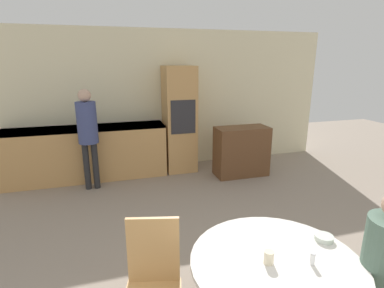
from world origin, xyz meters
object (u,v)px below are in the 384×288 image
at_px(sideboard, 241,151).
at_px(cup, 269,257).
at_px(dining_table, 274,286).
at_px(person_standing, 88,128).
at_px(oven_unit, 179,119).
at_px(chair_far_left, 153,278).
at_px(bowl_near, 324,238).

bearing_deg(sideboard, cup, -112.59).
distance_m(dining_table, person_standing, 3.62).
xyz_separation_m(oven_unit, cup, (-0.34, -3.85, -0.20)).
xyz_separation_m(oven_unit, dining_table, (-0.28, -3.83, -0.45)).
height_order(dining_table, chair_far_left, chair_far_left).
bearing_deg(bowl_near, person_standing, 119.07).
relative_size(cup, bowl_near, 0.65).
relative_size(chair_far_left, cup, 10.91).
bearing_deg(oven_unit, sideboard, -31.36).
relative_size(person_standing, cup, 18.26).
xyz_separation_m(dining_table, cup, (-0.07, -0.01, 0.25)).
xyz_separation_m(dining_table, bowl_near, (0.47, 0.11, 0.23)).
bearing_deg(cup, sideboard, 67.41).
bearing_deg(chair_far_left, sideboard, 68.51).
distance_m(chair_far_left, cup, 0.83).
relative_size(dining_table, cup, 13.13).
bearing_deg(person_standing, cup, -69.40).
xyz_separation_m(sideboard, person_standing, (-2.60, 0.11, 0.57)).
distance_m(sideboard, dining_table, 3.47).
relative_size(chair_far_left, person_standing, 0.60).
xyz_separation_m(person_standing, bowl_near, (1.79, -3.23, -0.26)).
relative_size(sideboard, cup, 10.69).
bearing_deg(person_standing, chair_far_left, -80.16).
height_order(chair_far_left, person_standing, person_standing).
relative_size(dining_table, person_standing, 0.72).
xyz_separation_m(oven_unit, chair_far_left, (-1.07, -3.54, -0.44)).
bearing_deg(oven_unit, chair_far_left, -106.88).
bearing_deg(cup, dining_table, 9.55).
bearing_deg(bowl_near, oven_unit, 92.95).
relative_size(oven_unit, person_standing, 1.20).
xyz_separation_m(chair_far_left, cup, (0.73, -0.31, 0.24)).
height_order(dining_table, cup, cup).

